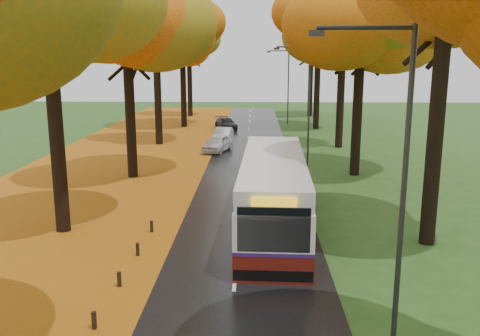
{
  "coord_description": "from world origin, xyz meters",
  "views": [
    {
      "loc": [
        0.64,
        -3.83,
        7.26
      ],
      "look_at": [
        0.0,
        17.39,
        2.6
      ],
      "focal_mm": 38.0,
      "sensor_mm": 36.0,
      "label": 1
    }
  ],
  "objects_px": {
    "car_silver": "(223,135)",
    "streetlamp_far": "(286,81)",
    "streetlamp_mid": "(305,96)",
    "car_white": "(217,143)",
    "bus": "(273,191)",
    "car_dark": "(226,123)",
    "streetlamp_near": "(395,167)"
  },
  "relations": [
    {
      "from": "car_silver",
      "to": "streetlamp_far",
      "type": "bearing_deg",
      "value": 68.53
    },
    {
      "from": "streetlamp_mid",
      "to": "car_white",
      "type": "distance_m",
      "value": 8.97
    },
    {
      "from": "bus",
      "to": "car_dark",
      "type": "bearing_deg",
      "value": 98.94
    },
    {
      "from": "streetlamp_far",
      "to": "streetlamp_mid",
      "type": "bearing_deg",
      "value": -90.0
    },
    {
      "from": "streetlamp_near",
      "to": "streetlamp_far",
      "type": "xyz_separation_m",
      "value": [
        0.0,
        44.0,
        0.0
      ]
    },
    {
      "from": "streetlamp_mid",
      "to": "bus",
      "type": "xyz_separation_m",
      "value": [
        -2.51,
        -12.76,
        -3.07
      ]
    },
    {
      "from": "streetlamp_near",
      "to": "car_dark",
      "type": "bearing_deg",
      "value": 99.03
    },
    {
      "from": "car_white",
      "to": "car_silver",
      "type": "height_order",
      "value": "car_white"
    },
    {
      "from": "car_dark",
      "to": "car_white",
      "type": "bearing_deg",
      "value": -108.38
    },
    {
      "from": "streetlamp_far",
      "to": "streetlamp_near",
      "type": "bearing_deg",
      "value": -90.0
    },
    {
      "from": "streetlamp_near",
      "to": "streetlamp_mid",
      "type": "height_order",
      "value": "same"
    },
    {
      "from": "streetlamp_mid",
      "to": "streetlamp_far",
      "type": "height_order",
      "value": "same"
    },
    {
      "from": "streetlamp_far",
      "to": "car_silver",
      "type": "distance_m",
      "value": 14.68
    },
    {
      "from": "streetlamp_far",
      "to": "car_white",
      "type": "relative_size",
      "value": 2.12
    },
    {
      "from": "streetlamp_far",
      "to": "car_silver",
      "type": "xyz_separation_m",
      "value": [
        -6.06,
        -12.74,
        -4.04
      ]
    },
    {
      "from": "streetlamp_near",
      "to": "streetlamp_far",
      "type": "relative_size",
      "value": 1.0
    },
    {
      "from": "car_dark",
      "to": "streetlamp_mid",
      "type": "bearing_deg",
      "value": -89.01
    },
    {
      "from": "streetlamp_mid",
      "to": "car_silver",
      "type": "height_order",
      "value": "streetlamp_mid"
    },
    {
      "from": "streetlamp_mid",
      "to": "streetlamp_far",
      "type": "bearing_deg",
      "value": 90.0
    },
    {
      "from": "streetlamp_mid",
      "to": "streetlamp_far",
      "type": "distance_m",
      "value": 22.0
    },
    {
      "from": "bus",
      "to": "car_dark",
      "type": "height_order",
      "value": "bus"
    },
    {
      "from": "streetlamp_near",
      "to": "bus",
      "type": "relative_size",
      "value": 0.68
    },
    {
      "from": "streetlamp_near",
      "to": "car_dark",
      "type": "height_order",
      "value": "streetlamp_near"
    },
    {
      "from": "streetlamp_near",
      "to": "streetlamp_far",
      "type": "height_order",
      "value": "same"
    },
    {
      "from": "bus",
      "to": "streetlamp_near",
      "type": "bearing_deg",
      "value": -72.93
    },
    {
      "from": "streetlamp_mid",
      "to": "car_white",
      "type": "relative_size",
      "value": 2.12
    },
    {
      "from": "car_white",
      "to": "car_silver",
      "type": "xyz_separation_m",
      "value": [
        0.18,
        4.23,
        -0.01
      ]
    },
    {
      "from": "streetlamp_far",
      "to": "car_white",
      "type": "bearing_deg",
      "value": -110.17
    },
    {
      "from": "streetlamp_near",
      "to": "car_silver",
      "type": "distance_m",
      "value": 32.09
    },
    {
      "from": "car_silver",
      "to": "bus",
      "type": "bearing_deg",
      "value": -76.91
    },
    {
      "from": "streetlamp_far",
      "to": "bus",
      "type": "xyz_separation_m",
      "value": [
        -2.51,
        -34.76,
        -3.07
      ]
    },
    {
      "from": "car_silver",
      "to": "car_white",
      "type": "bearing_deg",
      "value": -88.44
    }
  ]
}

